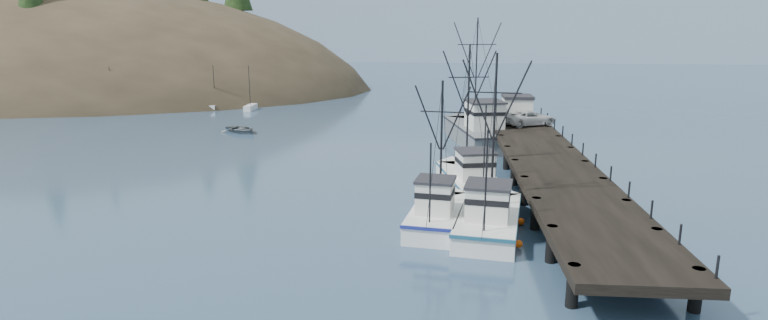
% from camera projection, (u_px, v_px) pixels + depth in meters
% --- Properties ---
extents(ground, '(400.00, 400.00, 0.00)m').
position_uv_depth(ground, '(331.00, 262.00, 31.16)').
color(ground, navy).
rests_on(ground, ground).
extents(pier, '(6.00, 44.00, 2.00)m').
position_uv_depth(pier, '(550.00, 164.00, 45.15)').
color(pier, black).
rests_on(pier, ground).
extents(headland, '(134.80, 78.00, 51.00)m').
position_uv_depth(headland, '(14.00, 110.00, 114.57)').
color(headland, '#382D1E').
rests_on(headland, ground).
extents(distant_ridge, '(360.00, 40.00, 26.00)m').
position_uv_depth(distant_ridge, '(450.00, 59.00, 195.27)').
color(distant_ridge, '#9EB2C6').
rests_on(distant_ridge, ground).
extents(distant_ridge_far, '(180.00, 25.00, 18.00)m').
position_uv_depth(distant_ridge_far, '(308.00, 55.00, 213.90)').
color(distant_ridge_far, silver).
rests_on(distant_ridge_far, ground).
extents(moored_sailboats, '(23.74, 17.09, 6.35)m').
position_uv_depth(moored_sailboats, '(187.00, 103.00, 88.42)').
color(moored_sailboats, white).
rests_on(moored_sailboats, ground).
extents(trawler_near, '(4.88, 10.65, 10.81)m').
position_uv_depth(trawler_near, '(489.00, 217.00, 35.80)').
color(trawler_near, white).
rests_on(trawler_near, ground).
extents(trawler_mid, '(4.13, 8.97, 9.16)m').
position_uv_depth(trawler_mid, '(438.00, 213.00, 36.61)').
color(trawler_mid, white).
rests_on(trawler_mid, ground).
extents(trawler_far, '(5.12, 10.64, 10.91)m').
position_uv_depth(trawler_far, '(469.00, 179.00, 44.43)').
color(trawler_far, white).
rests_on(trawler_far, ground).
extents(work_vessel, '(7.11, 15.47, 12.91)m').
position_uv_depth(work_vessel, '(478.00, 131.00, 61.44)').
color(work_vessel, slate).
rests_on(work_vessel, ground).
extents(pier_shed, '(3.00, 3.20, 2.80)m').
position_uv_depth(pier_shed, '(517.00, 109.00, 61.58)').
color(pier_shed, silver).
rests_on(pier_shed, pier).
extents(pickup_truck, '(5.90, 4.45, 1.49)m').
position_uv_depth(pickup_truck, '(530.00, 118.00, 59.90)').
color(pickup_truck, silver).
rests_on(pickup_truck, pier).
extents(motorboat, '(5.74, 5.53, 0.97)m').
position_uv_depth(motorboat, '(241.00, 132.00, 67.27)').
color(motorboat, slate).
rests_on(motorboat, ground).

